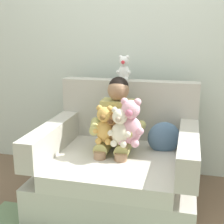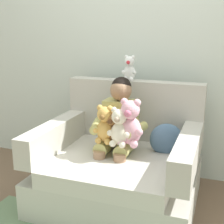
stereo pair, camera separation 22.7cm
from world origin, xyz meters
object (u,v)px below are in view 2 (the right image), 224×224
Objects in this scene: plush_brown at (112,128)px; plush_white_on_backrest at (129,69)px; seated_child at (118,125)px; plush_cream at (119,128)px; plush_honey at (105,125)px; throw_pillow at (166,140)px; armchair at (120,166)px; plush_pink at (130,124)px.

plush_white_on_backrest reaches higher than plush_brown.
seated_child is 2.86× the size of plush_cream.
throw_pillow is at bearing 26.55° from plush_honey.
armchair is 0.33m from seated_child.
plush_pink is (0.14, -0.13, 0.06)m from seated_child.
armchair is 4.10× the size of plush_cream.
seated_child is 0.13m from plush_brown.
plush_pink is at bearing -5.08° from plush_brown.
armchair is 0.42m from throw_pillow.
plush_honey is 1.11× the size of throw_pillow.
throw_pillow is (0.42, 0.24, -0.14)m from plush_honey.
plush_white_on_backrest is (-0.05, 0.38, 0.73)m from armchair.
plush_honey is 0.60m from plush_white_on_backrest.
plush_white_on_backrest is at bearing 81.73° from plush_honey.
plush_white_on_backrest is at bearing 109.19° from plush_cream.
throw_pillow is at bearing 16.83° from seated_child.
plush_honey is at bearing -132.79° from armchair.
plush_pink is (0.10, -0.09, 0.39)m from armchair.
plush_honey is at bearing -150.26° from throw_pillow.
plush_white_on_backrest reaches higher than armchair.
armchair reaches higher than plush_cream.
plush_pink is at bearing 36.58° from plush_cream.
armchair is 1.43× the size of seated_child.
plush_honey is (-0.06, -0.01, 0.02)m from plush_brown.
seated_child is 2.85× the size of plush_honey.
seated_child is at bearing 130.37° from armchair.
throw_pillow is at bearing 23.29° from armchair.
plush_honey is at bearing 178.93° from plush_cream.
plush_cream is 1.11× the size of throw_pillow.
seated_child is 3.39× the size of plush_brown.
armchair is 0.41m from plush_pink.
seated_child is at bearing -77.70° from plush_white_on_backrest.
plush_cream is at bearing -172.64° from plush_pink.
plush_pink reaches higher than throw_pillow.
throw_pillow is at bearing -21.63° from plush_white_on_backrest.
armchair reaches higher than plush_pink.
seated_child is 0.18m from plush_cream.
plush_pink reaches higher than plush_cream.
plush_cream is at bearing -33.05° from plush_brown.
plush_cream is 1.35× the size of plush_white_on_backrest.
seated_child is 0.15m from plush_honey.
seated_child is (-0.04, 0.04, 0.33)m from armchair.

